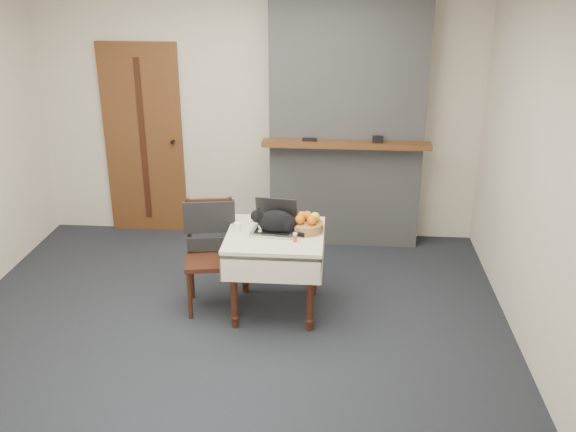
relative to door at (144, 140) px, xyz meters
name	(u,v)px	position (x,y,z in m)	size (l,w,h in m)	color
ground	(229,328)	(1.20, -1.97, -1.00)	(4.50, 4.50, 0.00)	black
room_shell	(232,98)	(1.20, -1.51, 0.76)	(4.52, 4.01, 2.61)	beige
door	(144,140)	(0.00, 0.00, 0.00)	(0.82, 0.10, 2.00)	brown
chimney	(347,119)	(2.10, -0.13, 0.30)	(1.62, 0.48, 2.60)	gray
side_table	(275,246)	(1.54, -1.64, -0.41)	(0.78, 0.78, 0.70)	#391B0F
laptop	(274,223)	(1.53, -1.58, -0.24)	(0.37, 0.33, 0.25)	#B7B7BC
cat	(277,222)	(1.55, -1.63, -0.21)	(0.45, 0.19, 0.22)	black
cream_jar	(238,227)	(1.23, -1.62, -0.27)	(0.06, 0.06, 0.07)	white
pill_bottle	(295,237)	(1.71, -1.79, -0.26)	(0.03, 0.03, 0.07)	#AC4615
fruit_basket	(307,224)	(1.79, -1.57, -0.24)	(0.27, 0.27, 0.15)	#A27941
desk_clutter	(301,230)	(1.74, -1.57, -0.30)	(0.14, 0.02, 0.01)	black
chair	(210,239)	(0.99, -1.55, -0.41)	(0.48, 0.47, 0.92)	#391B0F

